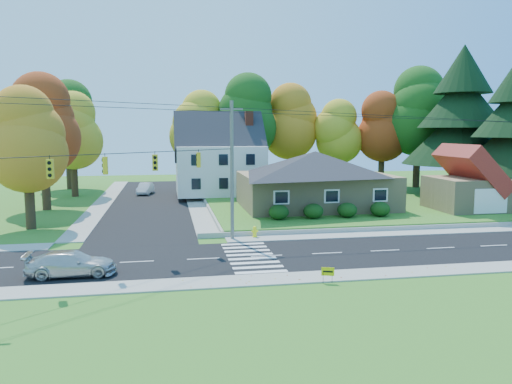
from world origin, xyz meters
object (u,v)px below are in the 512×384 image
silver_sedan (71,263)px  white_car (145,189)px  ranch_house (315,179)px  fire_hydrant (255,232)px

silver_sedan → white_car: 35.13m
ranch_house → fire_hydrant: 13.44m
ranch_house → fire_hydrant: ranch_house is taller
fire_hydrant → silver_sedan: bearing=-146.0°
ranch_house → fire_hydrant: size_ratio=16.49×
fire_hydrant → white_car: bearing=108.3°
silver_sedan → white_car: (2.55, 35.03, -0.01)m
white_car → ranch_house: bearing=-34.9°
ranch_house → silver_sedan: ranch_house is taller
silver_sedan → ranch_house: bearing=-46.8°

